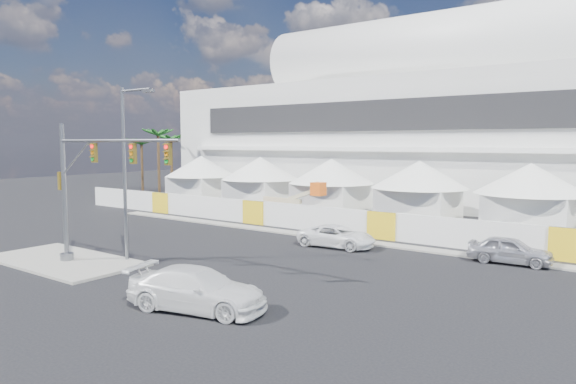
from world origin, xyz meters
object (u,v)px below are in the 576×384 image
Objects in this scene: traffic_mast at (84,187)px; lot_car_a at (511,231)px; sedan_silver at (510,250)px; streetlight_median at (127,162)px; pickup_near at (197,289)px; pickup_curb at (337,236)px; boom_lift at (278,212)px.

lot_car_a is at bearing 52.43° from traffic_mast.
streetlight_median reaches higher than sedan_silver.
pickup_near is at bearing -21.44° from streetlight_median.
lot_car_a is 0.38× the size of traffic_mast.
traffic_mast is 1.02× the size of streetlight_median.
traffic_mast is (-10.34, 1.54, 3.65)m from pickup_near.
pickup_near is 11.26m from streetlight_median.
pickup_near reaches higher than lot_car_a.
pickup_curb is 0.87× the size of pickup_near.
streetlight_median is at bearing 168.71° from lot_car_a.
streetlight_median is (-18.06, -12.75, 5.09)m from sedan_silver.
traffic_mast is at bearing 66.71° from pickup_near.
sedan_silver is 18.59m from pickup_near.
pickup_near is at bearing 148.99° from sedan_silver.
boom_lift is at bearing 95.50° from streetlight_median.
traffic_mast reaches higher than sedan_silver.
pickup_curb is 14.77m from pickup_near.
pickup_near is 0.60× the size of traffic_mast.
sedan_silver is at bearing -42.62° from pickup_near.
pickup_curb is 10.63m from boom_lift.
lot_car_a is 18.47m from boom_lift.
lot_car_a is at bearing -31.10° from pickup_near.
sedan_silver reaches higher than pickup_curb.
pickup_curb is 1.35× the size of lot_car_a.
boom_lift is (-19.64, 3.68, 0.24)m from sedan_silver.
traffic_mast is at bearing 124.88° from sedan_silver.
streetlight_median is at bearing 53.72° from pickup_near.
traffic_mast reaches higher than lot_car_a.
streetlight_median is at bearing -80.75° from boom_lift.
traffic_mast is at bearing -84.29° from boom_lift.
sedan_silver is at bearing -85.12° from pickup_curb.
traffic_mast is (-19.01, -14.91, 3.74)m from sedan_silver.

